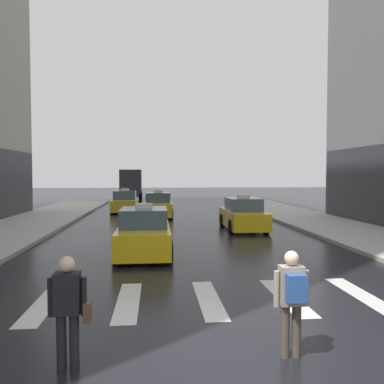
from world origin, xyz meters
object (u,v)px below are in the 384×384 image
(taxi_second, at_px, (243,215))
(taxi_fourth, at_px, (125,202))
(taxi_third, at_px, (158,206))
(box_truck, at_px, (131,183))
(pedestrian_with_backpack, at_px, (292,296))
(pedestrian_with_handbag, at_px, (68,306))
(taxi_lead, at_px, (144,233))

(taxi_second, relative_size, taxi_fourth, 1.00)
(taxi_third, height_order, box_truck, box_truck)
(pedestrian_with_backpack, xyz_separation_m, pedestrian_with_handbag, (-3.31, -0.06, -0.04))
(taxi_lead, height_order, taxi_second, same)
(box_truck, xyz_separation_m, pedestrian_with_backpack, (4.75, -38.17, -0.88))
(taxi_second, distance_m, box_truck, 25.23)
(taxi_lead, bearing_deg, pedestrian_with_backpack, -73.24)
(taxi_second, distance_m, pedestrian_with_backpack, 14.22)
(box_truck, height_order, pedestrian_with_backpack, box_truck)
(pedestrian_with_backpack, bearing_deg, taxi_third, 95.29)
(box_truck, relative_size, pedestrian_with_backpack, 4.59)
(taxi_fourth, xyz_separation_m, box_truck, (-0.38, 14.11, 1.13))
(box_truck, relative_size, pedestrian_with_handbag, 4.59)
(taxi_second, xyz_separation_m, pedestrian_with_backpack, (-2.42, -14.01, 0.25))
(taxi_third, bearing_deg, taxi_fourth, 124.94)
(taxi_second, bearing_deg, pedestrian_with_handbag, -112.15)
(taxi_second, bearing_deg, taxi_lead, -130.32)
(taxi_lead, relative_size, box_truck, 0.60)
(taxi_second, relative_size, pedestrian_with_handbag, 2.76)
(taxi_fourth, bearing_deg, taxi_third, -55.06)
(taxi_lead, relative_size, taxi_second, 1.00)
(taxi_third, distance_m, taxi_fourth, 4.31)
(taxi_second, height_order, pedestrian_with_handbag, taxi_second)
(taxi_lead, height_order, taxi_third, same)
(taxi_second, xyz_separation_m, box_truck, (-7.17, 24.16, 1.13))
(taxi_third, distance_m, pedestrian_with_handbag, 20.63)
(taxi_fourth, relative_size, pedestrian_with_backpack, 2.76)
(taxi_lead, bearing_deg, taxi_second, 49.68)
(taxi_lead, distance_m, box_truck, 30.04)
(taxi_lead, bearing_deg, pedestrian_with_handbag, -95.70)
(taxi_fourth, bearing_deg, box_truck, 91.55)
(taxi_lead, relative_size, taxi_fourth, 1.00)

